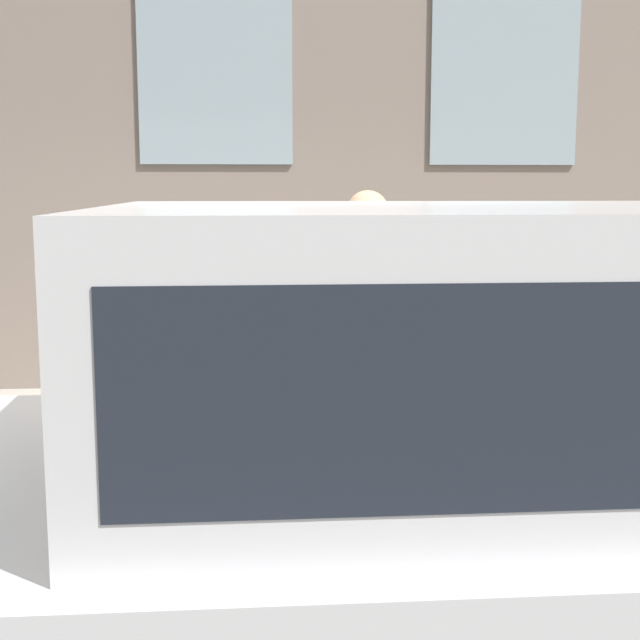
{
  "coord_description": "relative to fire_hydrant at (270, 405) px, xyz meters",
  "views": [
    {
      "loc": [
        -4.41,
        -0.23,
        1.85
      ],
      "look_at": [
        0.86,
        -0.67,
        1.05
      ],
      "focal_mm": 50.0,
      "sensor_mm": 36.0,
      "label": 1
    }
  ],
  "objects": [
    {
      "name": "person",
      "position": [
        0.37,
        -0.62,
        0.58
      ],
      "size": [
        0.4,
        0.27,
        1.66
      ],
      "rotation": [
        0.0,
        0.0,
        -1.42
      ],
      "color": "#726651",
      "rests_on": "sidewalk"
    },
    {
      "name": "sidewalk",
      "position": [
        0.87,
        0.36,
        -0.5
      ],
      "size": [
        3.09,
        60.0,
        0.16
      ],
      "color": "#B2ADA3",
      "rests_on": "ground_plane"
    },
    {
      "name": "ground_plane",
      "position": [
        -0.68,
        0.36,
        -0.58
      ],
      "size": [
        80.0,
        80.0,
        0.0
      ],
      "primitive_type": "plane",
      "color": "#514F4C"
    },
    {
      "name": "fire_hydrant",
      "position": [
        0.0,
        0.0,
        0.0
      ],
      "size": [
        0.33,
        0.45,
        0.82
      ],
      "color": "gray",
      "rests_on": "sidewalk"
    },
    {
      "name": "parked_truck_silver_near",
      "position": [
        -2.24,
        -0.83,
        0.44
      ],
      "size": [
        2.06,
        4.74,
        1.78
      ],
      "color": "black",
      "rests_on": "ground_plane"
    }
  ]
}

